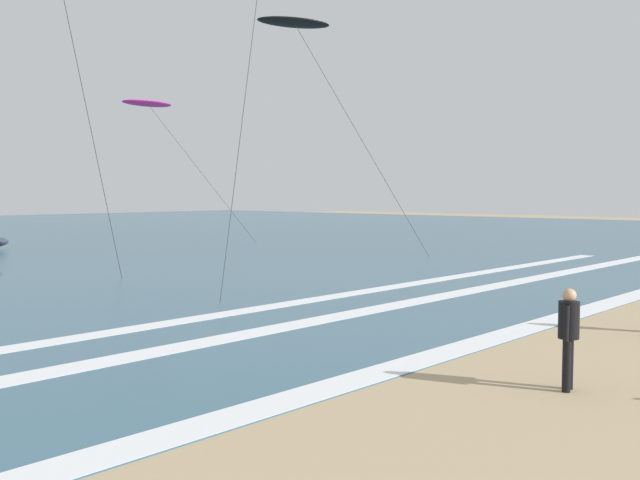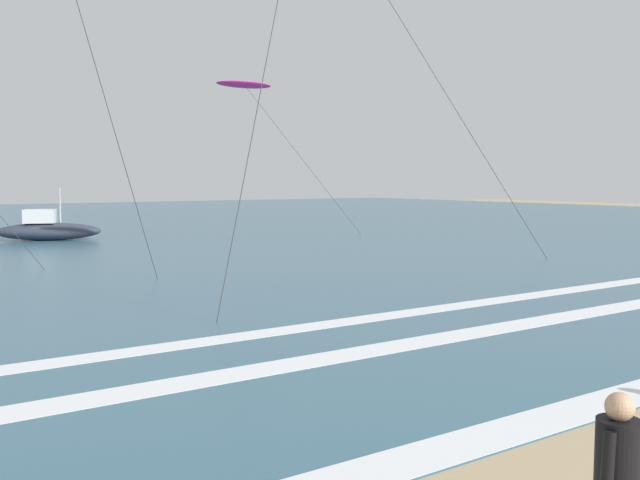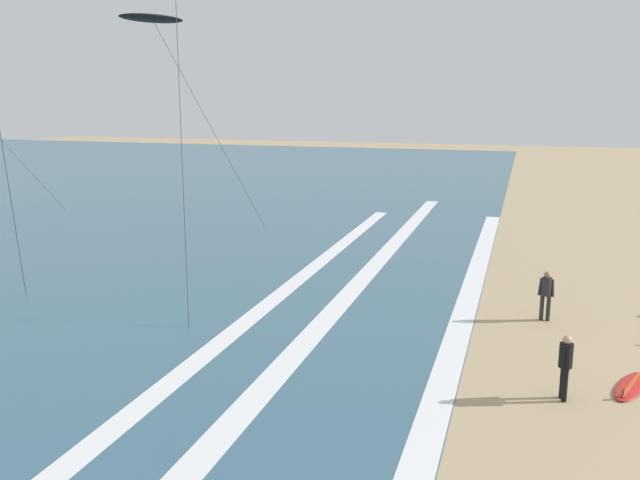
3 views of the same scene
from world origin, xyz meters
TOP-DOWN VIEW (x-y plane):
  - wave_foam_shoreline at (-0.35, 9.17)m, footprint 46.25×0.74m
  - wave_foam_mid_break at (1.11, 13.33)m, footprint 53.07×0.75m
  - wave_foam_outer_break at (1.00, 15.68)m, footprint 42.72×0.66m
  - surfer_foreground_main at (-1.55, 6.36)m, footprint 0.52×0.32m
  - surfer_left_far at (4.36, 6.66)m, footprint 0.32×0.51m
  - surfboard_left_pile at (-0.37, 4.72)m, footprint 2.18×1.29m
  - kite_black_high_right at (9.61, 23.18)m, footprint 8.54×3.30m

SIDE VIEW (x-z plane):
  - wave_foam_shoreline at x=-0.35m, z-range 0.01..0.02m
  - wave_foam_mid_break at x=1.11m, z-range 0.01..0.02m
  - wave_foam_outer_break at x=1.00m, z-range 0.01..0.02m
  - surfboard_left_pile at x=-0.37m, z-range -0.08..0.17m
  - surfer_foreground_main at x=-1.55m, z-range 0.16..1.76m
  - surfer_left_far at x=4.36m, z-range 0.16..1.76m
  - kite_black_high_right at x=9.61m, z-range 4.92..15.32m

